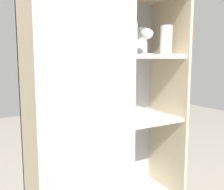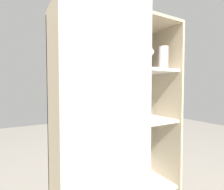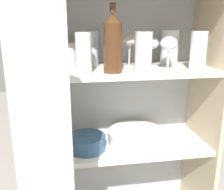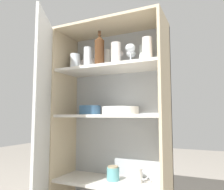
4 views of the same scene
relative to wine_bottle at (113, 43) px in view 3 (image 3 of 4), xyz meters
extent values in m
cube|color=#B2B7BC|center=(0.04, 0.24, -0.50)|extent=(0.80, 0.02, 1.38)
cube|color=#CCB793|center=(-0.35, 0.09, -0.50)|extent=(0.02, 0.33, 1.38)
cube|color=#CCB793|center=(0.43, 0.09, -0.50)|extent=(0.02, 0.33, 1.38)
cube|color=silver|center=(0.04, 0.09, -0.46)|extent=(0.76, 0.29, 0.02)
cube|color=silver|center=(0.04, 0.09, -0.12)|extent=(0.76, 0.29, 0.02)
cylinder|color=white|center=(0.01, 0.08, -0.04)|extent=(0.07, 0.07, 0.13)
cylinder|color=white|center=(-0.27, 0.09, -0.04)|extent=(0.08, 0.08, 0.14)
cylinder|color=silver|center=(-0.27, 0.18, -0.06)|extent=(0.07, 0.07, 0.10)
cylinder|color=silver|center=(-0.16, 0.16, -0.06)|extent=(0.07, 0.07, 0.10)
cylinder|color=white|center=(0.28, 0.15, -0.03)|extent=(0.08, 0.08, 0.15)
cylinder|color=white|center=(-0.11, 0.02, -0.03)|extent=(0.06, 0.06, 0.15)
cylinder|color=silver|center=(0.12, 0.01, -0.03)|extent=(0.07, 0.07, 0.15)
cylinder|color=white|center=(-0.07, 0.16, -0.04)|extent=(0.07, 0.07, 0.15)
cylinder|color=silver|center=(0.34, 0.01, -0.03)|extent=(0.06, 0.06, 0.15)
cylinder|color=silver|center=(0.09, 0.13, -0.11)|extent=(0.06, 0.06, 0.01)
cylinder|color=silver|center=(0.09, 0.13, -0.06)|extent=(0.01, 0.01, 0.08)
ellipsoid|color=silver|center=(0.09, 0.13, 0.00)|extent=(0.06, 0.06, 0.05)
cylinder|color=white|center=(0.19, 0.13, -0.11)|extent=(0.07, 0.07, 0.01)
cylinder|color=white|center=(0.19, 0.13, -0.07)|extent=(0.01, 0.01, 0.06)
ellipsoid|color=white|center=(0.19, 0.13, -0.01)|extent=(0.07, 0.07, 0.06)
cylinder|color=white|center=(0.22, 0.02, -0.11)|extent=(0.07, 0.07, 0.01)
cylinder|color=white|center=(0.22, 0.02, -0.07)|extent=(0.01, 0.01, 0.07)
ellipsoid|color=white|center=(0.22, 0.02, -0.01)|extent=(0.07, 0.07, 0.05)
cylinder|color=#4C2D19|center=(0.00, 0.00, -0.02)|extent=(0.07, 0.07, 0.18)
cone|color=#4C2D19|center=(0.00, 0.00, 0.09)|extent=(0.07, 0.07, 0.03)
cylinder|color=#4C2D19|center=(0.00, 0.00, 0.12)|extent=(0.02, 0.02, 0.03)
cylinder|color=white|center=(0.12, 0.08, -0.44)|extent=(0.25, 0.25, 0.01)
cylinder|color=white|center=(0.12, 0.08, -0.43)|extent=(0.25, 0.25, 0.01)
cylinder|color=white|center=(0.12, 0.08, -0.42)|extent=(0.25, 0.25, 0.01)
cylinder|color=white|center=(0.12, 0.08, -0.41)|extent=(0.25, 0.25, 0.01)
cylinder|color=white|center=(0.12, 0.08, -0.41)|extent=(0.25, 0.25, 0.01)
cylinder|color=white|center=(0.12, 0.08, -0.40)|extent=(0.25, 0.25, 0.01)
cylinder|color=#33567A|center=(-0.10, 0.05, -0.41)|extent=(0.16, 0.16, 0.06)
torus|color=#33567A|center=(-0.10, 0.05, -0.39)|extent=(0.15, 0.15, 0.01)
camera|label=1|loc=(-0.61, -1.04, -0.13)|focal=42.00mm
camera|label=2|loc=(-0.54, -0.83, -0.23)|focal=28.00mm
camera|label=3|loc=(-0.16, -0.95, 0.08)|focal=42.00mm
camera|label=4|loc=(0.71, -1.31, -0.46)|focal=35.00mm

